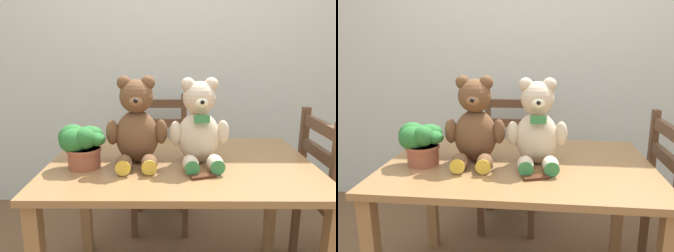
{
  "view_description": "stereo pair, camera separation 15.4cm",
  "coord_description": "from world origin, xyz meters",
  "views": [
    {
      "loc": [
        -0.05,
        -1.08,
        1.27
      ],
      "look_at": [
        -0.06,
        0.42,
        0.91
      ],
      "focal_mm": 35.0,
      "sensor_mm": 36.0,
      "label": 1
    },
    {
      "loc": [
        0.1,
        -1.07,
        1.27
      ],
      "look_at": [
        -0.06,
        0.42,
        0.91
      ],
      "focal_mm": 35.0,
      "sensor_mm": 36.0,
      "label": 2
    }
  ],
  "objects": [
    {
      "name": "wooden_chair_behind",
      "position": [
        -0.12,
        1.17,
        0.46
      ],
      "size": [
        0.38,
        0.41,
        0.94
      ],
      "rotation": [
        0.0,
        0.0,
        3.14
      ],
      "color": "brown",
      "rests_on": "ground_plane"
    },
    {
      "name": "dining_table",
      "position": [
        0.0,
        0.42,
        0.63
      ],
      "size": [
        1.25,
        0.84,
        0.73
      ],
      "color": "olive",
      "rests_on": "ground_plane"
    },
    {
      "name": "potted_plant",
      "position": [
        -0.46,
        0.35,
        0.84
      ],
      "size": [
        0.22,
        0.19,
        0.2
      ],
      "color": "#9E5138",
      "rests_on": "dining_table"
    },
    {
      "name": "wall_back",
      "position": [
        0.0,
        1.51,
        1.3
      ],
      "size": [
        8.0,
        0.04,
        2.6
      ],
      "primitive_type": "cube",
      "color": "silver",
      "rests_on": "ground_plane"
    },
    {
      "name": "teddy_bear_left",
      "position": [
        -0.21,
        0.41,
        0.91
      ],
      "size": [
        0.29,
        0.29,
        0.41
      ],
      "rotation": [
        0.0,
        0.0,
        3.21
      ],
      "color": "brown",
      "rests_on": "dining_table"
    },
    {
      "name": "chocolate_bar",
      "position": [
        0.09,
        0.22,
        0.74
      ],
      "size": [
        0.12,
        0.07,
        0.01
      ],
      "primitive_type": "cube",
      "rotation": [
        0.0,
        0.0,
        0.31
      ],
      "color": "#472314",
      "rests_on": "dining_table"
    },
    {
      "name": "teddy_bear_right",
      "position": [
        0.08,
        0.41,
        0.9
      ],
      "size": [
        0.28,
        0.29,
        0.41
      ],
      "rotation": [
        0.0,
        0.0,
        3.22
      ],
      "color": "beige",
      "rests_on": "dining_table"
    }
  ]
}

